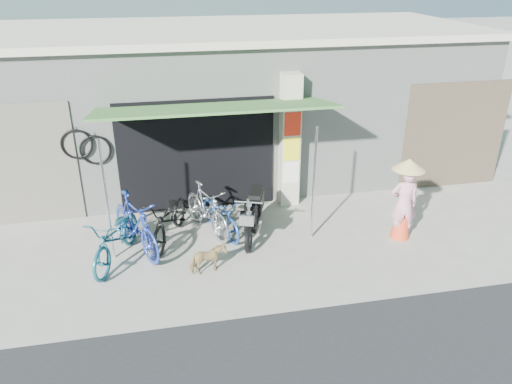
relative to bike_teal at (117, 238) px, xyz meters
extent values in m
plane|color=#A9A499|center=(2.90, -0.61, -0.50)|extent=(80.00, 80.00, 0.00)
cube|color=#A3A79F|center=(2.90, 4.49, 1.25)|extent=(12.00, 5.00, 3.50)
cube|color=beige|center=(2.90, 4.49, 3.08)|extent=(12.30, 5.30, 0.16)
cube|color=black|center=(1.70, 1.97, 0.75)|extent=(3.40, 0.06, 2.50)
cube|color=black|center=(1.70, 1.98, 0.05)|extent=(3.06, 0.04, 1.10)
torus|color=black|center=(-0.40, 1.93, 1.05)|extent=(0.65, 0.05, 0.65)
cylinder|color=silver|center=(-0.40, 1.95, 1.37)|extent=(0.02, 0.02, 0.12)
torus|color=black|center=(-0.75, 1.93, 1.20)|extent=(0.65, 0.05, 0.65)
cylinder|color=silver|center=(-0.75, 1.95, 1.52)|extent=(0.02, 0.02, 0.12)
cube|color=beige|center=(3.75, 1.84, 1.00)|extent=(0.42, 0.42, 3.00)
cube|color=red|center=(3.75, 1.62, 1.45)|extent=(0.36, 0.02, 0.52)
cube|color=#FFF81C|center=(3.75, 1.62, 0.88)|extent=(0.36, 0.02, 0.52)
cube|color=white|center=(3.75, 1.62, 0.32)|extent=(0.36, 0.02, 0.50)
cube|color=#38672E|center=(2.00, 1.04, 2.05)|extent=(4.60, 1.88, 0.35)
cylinder|color=silver|center=(-0.10, 0.14, 0.68)|extent=(0.05, 0.05, 2.36)
cylinder|color=silver|center=(3.80, 0.14, 0.68)|extent=(0.05, 0.05, 2.36)
cube|color=brown|center=(7.90, 1.98, 0.80)|extent=(2.60, 0.06, 2.60)
cube|color=#6B665B|center=(-2.10, 1.98, 0.80)|extent=(2.60, 0.06, 2.60)
imported|color=#17576A|center=(0.00, 0.00, 0.00)|extent=(1.29, 2.01, 1.00)
imported|color=navy|center=(0.34, 0.31, 0.08)|extent=(1.31, 1.96, 1.15)
imported|color=black|center=(0.99, 0.57, -0.01)|extent=(1.27, 1.97, 0.98)
imported|color=#B3B2B7|center=(1.75, 0.79, 0.02)|extent=(1.11, 1.80, 1.05)
imported|color=#204995|center=(2.02, 0.70, -0.08)|extent=(1.06, 1.70, 0.84)
imported|color=#977750|center=(1.59, -0.74, -0.22)|extent=(0.71, 0.47, 0.56)
torus|color=black|center=(2.44, -0.16, -0.23)|extent=(0.27, 0.54, 0.55)
torus|color=black|center=(2.89, 1.10, -0.23)|extent=(0.27, 0.54, 0.55)
cube|color=black|center=(2.67, 0.47, -0.15)|extent=(0.54, 1.00, 0.10)
cube|color=black|center=(2.79, 0.81, 0.08)|extent=(0.44, 0.62, 0.35)
cube|color=black|center=(2.79, 0.81, 0.29)|extent=(0.42, 0.62, 0.09)
cube|color=black|center=(2.51, 0.03, 0.14)|extent=(0.25, 0.17, 0.58)
cylinder|color=silver|center=(2.45, -0.13, 0.55)|extent=(0.52, 0.21, 0.03)
cube|color=silver|center=(2.39, -0.31, 0.30)|extent=(0.32, 0.28, 0.21)
imported|color=pink|center=(5.56, -0.22, 0.26)|extent=(0.61, 0.45, 1.53)
cone|color=#E64420|center=(5.56, -0.22, -0.27)|extent=(0.38, 0.38, 0.46)
cone|color=#DBC376|center=(5.56, -0.22, 1.10)|extent=(0.64, 0.64, 0.22)
camera|label=1|loc=(0.94, -8.32, 4.61)|focal=35.00mm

